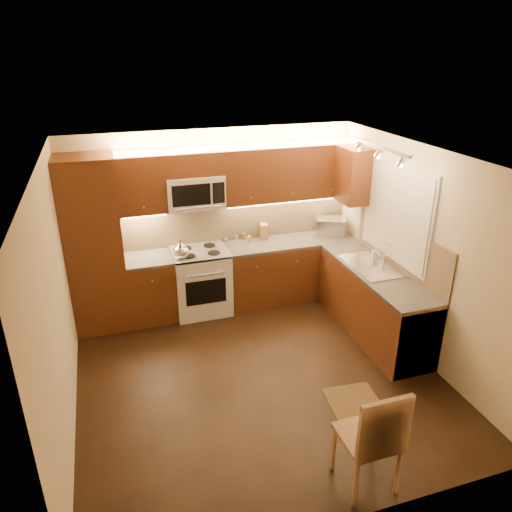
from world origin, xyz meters
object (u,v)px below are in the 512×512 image
object	(u,v)px
microwave	(195,192)
stove	(201,281)
dining_chair	(368,434)
sink	(372,261)
kettle	(181,249)
soap_bottle	(375,253)
toaster_oven	(331,226)
knife_block	(264,231)

from	to	relation	value
microwave	stove	bearing A→B (deg)	-90.00
dining_chair	sink	bearing A→B (deg)	59.73
kettle	soap_bottle	bearing A→B (deg)	1.02
toaster_oven	soap_bottle	bearing A→B (deg)	-58.77
microwave	soap_bottle	world-z (taller)	microwave
sink	dining_chair	size ratio (longest dim) A/B	0.83
knife_block	dining_chair	world-z (taller)	knife_block
toaster_oven	knife_block	world-z (taller)	toaster_oven
stove	knife_block	bearing A→B (deg)	12.28
soap_bottle	knife_block	bearing A→B (deg)	153.34
knife_block	toaster_oven	bearing A→B (deg)	9.10
kettle	dining_chair	bearing A→B (deg)	-54.20
soap_bottle	dining_chair	distance (m)	2.86
stove	kettle	distance (m)	0.67
microwave	kettle	distance (m)	0.79
microwave	toaster_oven	world-z (taller)	microwave
knife_block	stove	bearing A→B (deg)	-151.53
sink	soap_bottle	size ratio (longest dim) A/B	4.97
microwave	sink	xyz separation A→B (m)	(2.00, -1.26, -0.74)
stove	dining_chair	size ratio (longest dim) A/B	0.88
toaster_oven	knife_block	size ratio (longest dim) A/B	1.83
kettle	soap_bottle	xyz separation A→B (m)	(2.43, -0.77, -0.06)
stove	soap_bottle	size ratio (longest dim) A/B	5.32
toaster_oven	dining_chair	world-z (taller)	toaster_oven
sink	kettle	world-z (taller)	kettle
microwave	sink	world-z (taller)	microwave
stove	kettle	world-z (taller)	kettle
sink	dining_chair	distance (m)	2.62
sink	knife_block	bearing A→B (deg)	126.71
kettle	toaster_oven	xyz separation A→B (m)	(2.28, 0.26, -0.02)
toaster_oven	sink	bearing A→B (deg)	-67.37
knife_block	dining_chair	xyz separation A→B (m)	(-0.29, -3.58, -0.49)
sink	dining_chair	xyz separation A→B (m)	(-1.29, -2.24, -0.45)
kettle	toaster_oven	size ratio (longest dim) A/B	0.60
sink	kettle	distance (m)	2.47
sink	toaster_oven	bearing A→B (deg)	89.59
kettle	soap_bottle	distance (m)	2.55
toaster_oven	stove	bearing A→B (deg)	-154.33
toaster_oven	dining_chair	bearing A→B (deg)	-87.49
microwave	toaster_oven	xyz separation A→B (m)	(2.01, -0.04, -0.70)
stove	toaster_oven	xyz separation A→B (m)	(2.01, 0.09, 0.56)
stove	dining_chair	world-z (taller)	dining_chair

